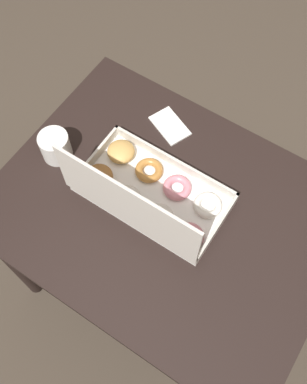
% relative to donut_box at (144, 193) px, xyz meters
% --- Properties ---
extents(ground_plane, '(8.00, 8.00, 0.00)m').
position_rel_donut_box_xyz_m(ground_plane, '(-0.07, -0.01, -0.75)').
color(ground_plane, '#42382D').
extents(dining_table, '(0.93, 0.71, 0.70)m').
position_rel_donut_box_xyz_m(dining_table, '(-0.07, -0.01, -0.16)').
color(dining_table, black).
rests_on(dining_table, ground_plane).
extents(donut_box, '(0.41, 0.23, 0.24)m').
position_rel_donut_box_xyz_m(donut_box, '(0.00, 0.00, 0.00)').
color(donut_box, white).
rests_on(donut_box, dining_table).
extents(coffee_mug, '(0.09, 0.09, 0.09)m').
position_rel_donut_box_xyz_m(coffee_mug, '(0.29, 0.02, 0.00)').
color(coffee_mug, white).
rests_on(coffee_mug, dining_table).
extents(paper_napkin, '(0.14, 0.12, 0.01)m').
position_rel_donut_box_xyz_m(paper_napkin, '(0.07, -0.25, -0.04)').
color(paper_napkin, white).
rests_on(paper_napkin, dining_table).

